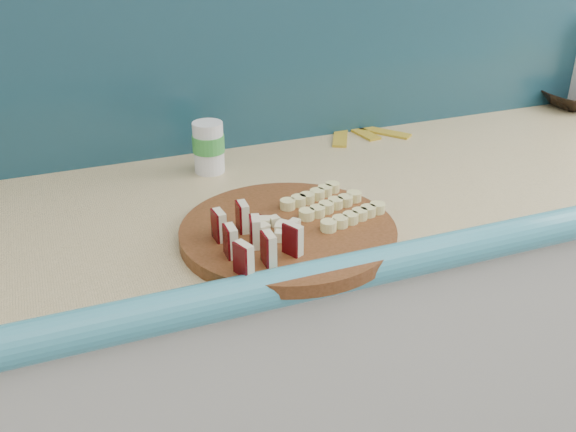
{
  "coord_description": "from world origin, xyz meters",
  "views": [
    {
      "loc": [
        -0.69,
        0.46,
        1.43
      ],
      "look_at": [
        -0.35,
        1.33,
        0.95
      ],
      "focal_mm": 40.0,
      "sensor_mm": 36.0,
      "label": 1
    }
  ],
  "objects": [
    {
      "name": "apple_chunks",
      "position": [
        -0.37,
        1.33,
        0.94
      ],
      "size": [
        0.06,
        0.06,
        0.02
      ],
      "color": "beige",
      "rests_on": "cutting_board"
    },
    {
      "name": "canister",
      "position": [
        -0.39,
        1.66,
        0.97
      ],
      "size": [
        0.07,
        0.07,
        0.11
      ],
      "rotation": [
        0.0,
        0.0,
        -0.38
      ],
      "color": "silver",
      "rests_on": "kitchen_counter"
    },
    {
      "name": "banana_slices",
      "position": [
        -0.25,
        1.36,
        0.94
      ],
      "size": [
        0.16,
        0.16,
        0.02
      ],
      "color": "#D9D285",
      "rests_on": "cutting_board"
    },
    {
      "name": "cutting_board",
      "position": [
        -0.35,
        1.33,
        0.92
      ],
      "size": [
        0.46,
        0.46,
        0.02
      ],
      "primitive_type": "cylinder",
      "rotation": [
        0.0,
        0.0,
        0.31
      ],
      "color": "#46260F",
      "rests_on": "kitchen_counter"
    },
    {
      "name": "kitchen_counter",
      "position": [
        0.1,
        1.5,
        0.46
      ],
      "size": [
        2.2,
        0.63,
        0.91
      ],
      "color": "beige",
      "rests_on": "ground"
    },
    {
      "name": "banana_peel",
      "position": [
        0.01,
        1.76,
        0.91
      ],
      "size": [
        0.21,
        0.17,
        0.01
      ],
      "rotation": [
        0.0,
        0.0,
        -0.05
      ],
      "color": "gold",
      "rests_on": "kitchen_counter"
    },
    {
      "name": "backsplash",
      "position": [
        0.1,
        1.79,
        1.16
      ],
      "size": [
        2.2,
        0.02,
        0.5
      ],
      "primitive_type": "cube",
      "color": "teal",
      "rests_on": "kitchen_counter"
    },
    {
      "name": "apple_wedges",
      "position": [
        -0.43,
        1.28,
        0.96
      ],
      "size": [
        0.12,
        0.16,
        0.05
      ],
      "color": "beige",
      "rests_on": "cutting_board"
    },
    {
      "name": "brown_bowl",
      "position": [
        0.65,
        1.74,
        0.93
      ],
      "size": [
        0.18,
        0.18,
        0.04
      ],
      "primitive_type": "imported",
      "rotation": [
        0.0,
        0.0,
        -0.02
      ],
      "color": "black",
      "rests_on": "kitchen_counter"
    }
  ]
}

